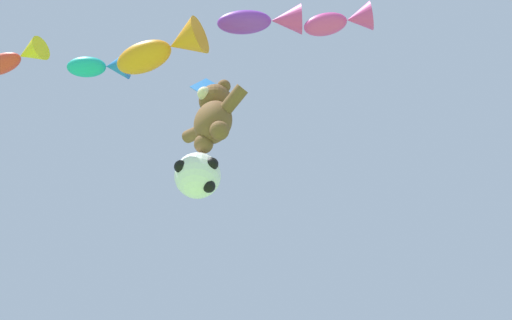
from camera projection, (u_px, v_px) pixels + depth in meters
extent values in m
ellipsoid|color=brown|center=(213.00, 122.00, 12.05)|extent=(1.01, 0.87, 1.24)
sphere|color=brown|center=(215.00, 101.00, 12.74)|extent=(0.85, 0.85, 0.85)
sphere|color=beige|center=(204.00, 94.00, 12.53)|extent=(0.36, 0.36, 0.36)
sphere|color=brown|center=(208.00, 100.00, 13.13)|extent=(0.35, 0.35, 0.35)
cylinder|color=brown|center=(194.00, 134.00, 12.56)|extent=(0.73, 0.33, 0.58)
sphere|color=brown|center=(204.00, 144.00, 11.74)|extent=(0.46, 0.46, 0.46)
sphere|color=brown|center=(224.00, 86.00, 12.85)|extent=(0.35, 0.35, 0.35)
cylinder|color=brown|center=(234.00, 99.00, 11.87)|extent=(0.73, 0.33, 0.58)
sphere|color=brown|center=(219.00, 131.00, 11.48)|extent=(0.46, 0.46, 0.46)
sphere|color=white|center=(198.00, 176.00, 11.36)|extent=(1.07, 1.07, 1.07)
sphere|color=black|center=(212.00, 164.00, 11.13)|extent=(0.30, 0.30, 0.30)
sphere|color=black|center=(207.00, 175.00, 11.82)|extent=(0.30, 0.30, 0.30)
sphere|color=black|center=(181.00, 167.00, 11.08)|extent=(0.30, 0.30, 0.30)
sphere|color=black|center=(209.00, 186.00, 11.03)|extent=(0.30, 0.30, 0.30)
ellipsoid|color=#E53F9E|center=(325.00, 24.00, 11.79)|extent=(1.15, 1.02, 0.46)
cone|color=#E53F9E|center=(359.00, 18.00, 11.68)|extent=(0.84, 0.87, 0.67)
sphere|color=black|center=(311.00, 25.00, 11.93)|extent=(0.12, 0.12, 0.12)
ellipsoid|color=purple|center=(244.00, 22.00, 12.27)|extent=(1.39, 1.34, 0.50)
cone|color=#E53F9E|center=(286.00, 20.00, 12.23)|extent=(1.04, 1.04, 0.74)
sphere|color=black|center=(227.00, 21.00, 12.39)|extent=(0.13, 0.13, 0.13)
ellipsoid|color=orange|center=(144.00, 57.00, 11.93)|extent=(1.61, 1.23, 0.62)
cone|color=orange|center=(185.00, 41.00, 11.64)|extent=(1.08, 1.15, 0.91)
sphere|color=black|center=(129.00, 60.00, 12.17)|extent=(0.16, 0.16, 0.16)
ellipsoid|color=#19ADB2|center=(87.00, 67.00, 12.77)|extent=(1.11, 1.09, 0.46)
cone|color=blue|center=(117.00, 66.00, 12.75)|extent=(0.87, 0.88, 0.68)
sphere|color=black|center=(75.00, 65.00, 12.87)|extent=(0.12, 0.12, 0.12)
ellipsoid|color=red|center=(1.00, 64.00, 13.07)|extent=(1.33, 0.97, 0.44)
cone|color=yellow|center=(30.00, 52.00, 12.84)|extent=(0.88, 0.86, 0.64)
cube|color=blue|center=(205.00, 87.00, 16.23)|extent=(0.73, 0.72, 1.01)
cylinder|color=yellow|center=(201.00, 110.00, 15.44)|extent=(0.03, 0.06, 1.66)
cylinder|color=yellow|center=(205.00, 108.00, 15.21)|extent=(0.03, 0.27, 1.94)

